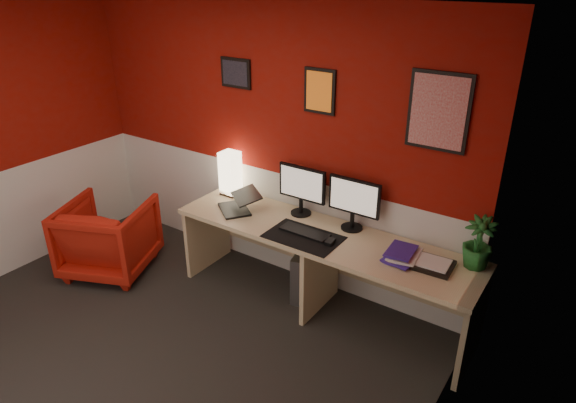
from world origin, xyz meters
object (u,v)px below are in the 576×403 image
Objects in this scene: desk at (320,272)px; monitor_left at (301,183)px; armchair at (109,237)px; shoji_lamp at (230,174)px; pc_tower at (309,272)px; laptop at (234,199)px; monitor_right at (354,197)px; zen_tray at (428,264)px; potted_plant at (478,243)px.

monitor_left is (-0.34, 0.22, 0.66)m from desk.
armchair is (-2.00, -0.59, -0.01)m from desk.
pc_tower is at bearing -4.71° from shoji_lamp.
laptop is 0.57× the size of monitor_left.
monitor_right is at bearing 0.63° from monitor_left.
shoji_lamp reaches higher than pc_tower.
desk is 0.77m from monitor_left.
desk is at bearing -10.36° from shoji_lamp.
zen_tray reaches higher than desk.
potted_plant is at bearing 0.01° from shoji_lamp.
laptop is at bearing -178.39° from pc_tower.
shoji_lamp is 1.17m from pc_tower.
laptop is 1.34m from armchair.
potted_plant is (1.50, -0.02, -0.09)m from monitor_left.
monitor_left is 1.66× the size of zen_tray.
laptop is 2.05m from potted_plant.
laptop is 0.42× the size of armchair.
laptop reaches higher than desk.
monitor_left reaches higher than potted_plant.
desk is 4.48× the size of monitor_left.
shoji_lamp is 2.02m from zen_tray.
laptop is 0.84× the size of potted_plant.
monitor_right reaches higher than zen_tray.
monitor_right is at bearing 164.68° from zen_tray.
zen_tray is 0.89× the size of potted_plant.
potted_plant is at bearing -0.58° from monitor_left.
laptop is at bearing -177.62° from armchair.
zen_tray is at bearing -15.32° from monitor_right.
armchair is (-0.88, -0.80, -0.58)m from shoji_lamp.
monitor_left is (0.78, 0.02, 0.09)m from shoji_lamp.
desk is 4.48× the size of monitor_right.
laptop is 0.93m from pc_tower.
potted_plant is at bearing -1.17° from monitor_right.
zen_tray reaches higher than pc_tower.
zen_tray is 2.97m from armchair.
armchair is (-3.16, -0.80, -0.57)m from potted_plant.
desk is 7.43× the size of zen_tray.
zen_tray is at bearing -8.98° from monitor_left.
zen_tray is at bearing 169.18° from armchair.
desk is 6.50× the size of shoji_lamp.
armchair is (-1.66, -0.81, -0.67)m from monitor_left.
desk is at bearing 40.12° from laptop.
laptop is at bearing -176.32° from desk.
monitor_right reaches higher than pc_tower.
monitor_right is at bearing 177.82° from armchair.
shoji_lamp reaches higher than potted_plant.
monitor_left is 1.48× the size of potted_plant.
desk is at bearing -124.76° from monitor_right.
pc_tower is at bearing 145.80° from desk.
monitor_left is at bearing -179.37° from monitor_right.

